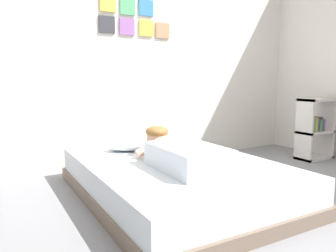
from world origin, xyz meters
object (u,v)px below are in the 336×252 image
at_px(cell_phone, 216,170).
at_px(bookshelf, 315,128).
at_px(coffee_cup, 163,148).
at_px(person_lying, 178,152).
at_px(pillow, 134,144).
at_px(bed, 175,178).

bearing_deg(cell_phone, bookshelf, 18.50).
relative_size(coffee_cup, bookshelf, 0.17).
bearing_deg(coffee_cup, person_lying, -104.62).
distance_m(pillow, person_lying, 0.72).
relative_size(pillow, cell_phone, 3.71).
height_order(bed, person_lying, person_lying).
distance_m(person_lying, coffee_cup, 0.52).
xyz_separation_m(pillow, bookshelf, (2.28, -0.30, 0.03)).
relative_size(bed, coffee_cup, 15.89).
height_order(bed, coffee_cup, coffee_cup).
distance_m(pillow, cell_phone, 1.01).
height_order(cell_phone, bookshelf, bookshelf).
height_order(pillow, coffee_cup, pillow).
height_order(pillow, cell_phone, pillow).
xyz_separation_m(person_lying, cell_phone, (0.17, -0.27, -0.10)).
relative_size(bed, person_lying, 2.16).
relative_size(person_lying, coffee_cup, 7.36).
distance_m(coffee_cup, bookshelf, 2.09).
bearing_deg(bed, person_lying, -111.26).
distance_m(pillow, bookshelf, 2.30).
xyz_separation_m(coffee_cup, bookshelf, (2.09, -0.08, 0.05)).
xyz_separation_m(bed, cell_phone, (0.12, -0.41, 0.16)).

